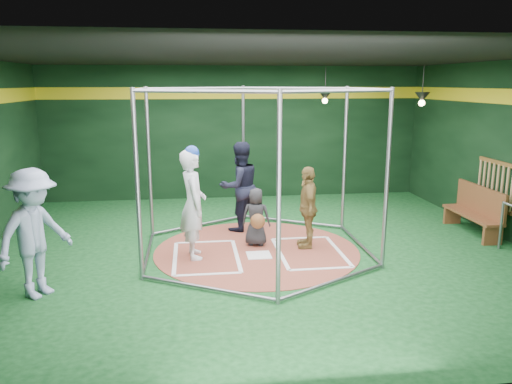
{
  "coord_description": "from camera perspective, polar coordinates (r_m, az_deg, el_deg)",
  "views": [
    {
      "loc": [
        -1.15,
        -8.78,
        3.07
      ],
      "look_at": [
        0.0,
        0.1,
        1.1
      ],
      "focal_mm": 35.0,
      "sensor_mm": 36.0,
      "label": 1
    }
  ],
  "objects": [
    {
      "name": "dugout_bench",
      "position": [
        11.23,
        23.83,
        -1.85
      ],
      "size": [
        0.4,
        1.71,
        1.0
      ],
      "color": "brown",
      "rests_on": "ground"
    },
    {
      "name": "batter_figure",
      "position": [
        8.82,
        -7.21,
        -1.24
      ],
      "size": [
        0.55,
        0.76,
        2.0
      ],
      "color": "silver",
      "rests_on": "clay_disc"
    },
    {
      "name": "bystander_blue",
      "position": [
        7.85,
        -24.0,
        -4.37
      ],
      "size": [
        1.27,
        1.41,
        1.9
      ],
      "primitive_type": "imported",
      "rotation": [
        0.0,
        0.0,
        0.97
      ],
      "color": "#97A5C7",
      "rests_on": "ground"
    },
    {
      "name": "batter_box_left",
      "position": [
        9.06,
        -5.73,
        -7.35
      ],
      "size": [
        1.17,
        1.77,
        0.01
      ],
      "color": "white",
      "rests_on": "clay_disc"
    },
    {
      "name": "batting_cage",
      "position": [
        8.99,
        0.08,
        2.35
      ],
      "size": [
        4.05,
        4.67,
        3.0
      ],
      "color": "gray",
      "rests_on": "ground"
    },
    {
      "name": "room_shell",
      "position": [
        8.96,
        0.08,
        3.96
      ],
      "size": [
        10.1,
        9.1,
        3.53
      ],
      "color": "#0D3A16",
      "rests_on": "ground"
    },
    {
      "name": "visitor_leopard",
      "position": [
        9.4,
        5.93,
        -1.73
      ],
      "size": [
        0.47,
        0.94,
        1.55
      ],
      "primitive_type": "imported",
      "rotation": [
        0.0,
        0.0,
        -1.68
      ],
      "color": "#AA8C49",
      "rests_on": "clay_disc"
    },
    {
      "name": "pendant_lamp_far",
      "position": [
        11.95,
        18.45,
        10.21
      ],
      "size": [
        0.34,
        0.34,
        0.9
      ],
      "color": "black",
      "rests_on": "room_shell"
    },
    {
      "name": "bat_rack",
      "position": [
        11.19,
        25.67,
        0.78
      ],
      "size": [
        0.07,
        1.25,
        0.98
      ],
      "color": "brown",
      "rests_on": "room_shell"
    },
    {
      "name": "home_plate",
      "position": [
        9.08,
        0.33,
        -7.22
      ],
      "size": [
        0.43,
        0.43,
        0.01
      ],
      "primitive_type": "cube",
      "color": "white",
      "rests_on": "clay_disc"
    },
    {
      "name": "umpire",
      "position": [
        10.41,
        -1.88,
        0.64
      ],
      "size": [
        1.12,
        1.02,
        1.87
      ],
      "primitive_type": "imported",
      "rotation": [
        0.0,
        0.0,
        3.57
      ],
      "color": "black",
      "rests_on": "clay_disc"
    },
    {
      "name": "clay_disc",
      "position": [
        9.37,
        0.08,
        -6.68
      ],
      "size": [
        3.8,
        3.8,
        0.01
      ],
      "primitive_type": "cylinder",
      "color": "brown",
      "rests_on": "ground"
    },
    {
      "name": "catcher_figure",
      "position": [
        9.48,
        0.02,
        -2.9
      ],
      "size": [
        0.62,
        0.63,
        1.11
      ],
      "color": "black",
      "rests_on": "clay_disc"
    },
    {
      "name": "pendant_lamp_near",
      "position": [
        12.83,
        7.89,
        10.83
      ],
      "size": [
        0.34,
        0.34,
        0.9
      ],
      "color": "black",
      "rests_on": "room_shell"
    },
    {
      "name": "batter_box_right",
      "position": [
        9.3,
        6.14,
        -6.83
      ],
      "size": [
        1.17,
        1.77,
        0.01
      ],
      "color": "white",
      "rests_on": "clay_disc"
    }
  ]
}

